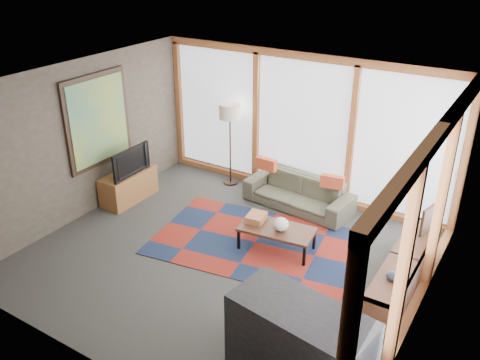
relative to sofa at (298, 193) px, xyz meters
The scene contains 17 objects.
ground 1.98m from the sofa, 96.75° to the right, with size 5.50×5.50×0.00m, color #30302D.
room_envelope 1.90m from the sofa, 79.25° to the right, with size 5.52×5.02×2.62m.
rug 1.42m from the sofa, 91.92° to the right, with size 3.08×1.98×0.01m, color maroon.
sofa is the anchor object (origin of this frame).
pillow_left 0.77m from the sofa, behind, with size 0.39×0.12×0.21m, color #B04123.
pillow_right 0.72m from the sofa, ahead, with size 0.39×0.12×0.21m, color #B04123.
floor_lamp 1.62m from the sofa, behind, with size 0.40×0.40×1.58m, color black, non-canonical shape.
coffee_table 1.42m from the sofa, 77.25° to the right, with size 1.12×0.56×0.37m, color #331C0E, non-canonical shape.
book_stack 1.36m from the sofa, 92.65° to the right, with size 0.26×0.32×0.11m, color #935732.
vase 1.47m from the sofa, 74.65° to the right, with size 0.23×0.23×0.20m, color beige.
bookshelf 2.60m from the sofa, 32.16° to the right, with size 0.40×2.20×0.55m, color #331C0E, non-canonical shape.
bowl_a 2.97m from the sofa, 41.47° to the right, with size 0.19×0.19×0.10m, color black.
bowl_b 2.73m from the sofa, 34.85° to the right, with size 0.15×0.15×0.08m, color black.
shelf_picture 2.41m from the sofa, 16.12° to the right, with size 0.04×0.31×0.41m, color black.
tv_console 3.02m from the sofa, 153.54° to the right, with size 0.45×1.07×0.53m, color brown.
television 3.01m from the sofa, 152.28° to the right, with size 0.88×0.12×0.51m, color black.
bar_counter 3.86m from the sofa, 64.05° to the right, with size 1.48×0.69×0.94m, color black.
Camera 1 is at (3.51, -5.24, 4.30)m, focal length 38.00 mm.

